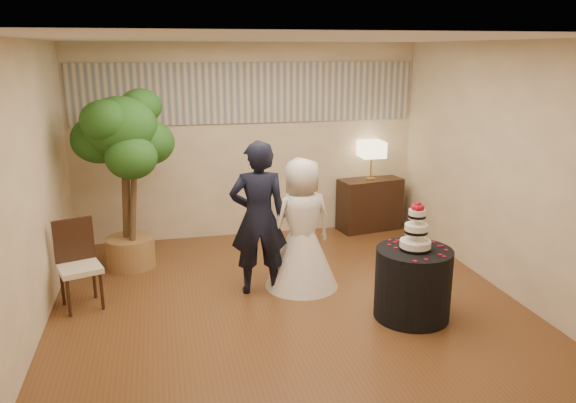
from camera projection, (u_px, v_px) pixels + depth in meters
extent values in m
cube|color=brown|center=(287.00, 303.00, 6.16)|extent=(5.00, 5.00, 0.00)
cube|color=white|center=(287.00, 38.00, 5.43)|extent=(5.00, 5.00, 0.00)
cube|color=beige|center=(249.00, 142.00, 8.15)|extent=(5.00, 0.06, 2.80)
cube|color=beige|center=(378.00, 268.00, 3.45)|extent=(5.00, 0.06, 2.80)
cube|color=beige|center=(28.00, 193.00, 5.25)|extent=(0.06, 5.00, 2.80)
cube|color=beige|center=(503.00, 168.00, 6.34)|extent=(0.06, 5.00, 2.80)
cube|color=#A6A397|center=(248.00, 93.00, 7.94)|extent=(4.90, 0.02, 0.85)
imported|color=black|center=(258.00, 218.00, 6.25)|extent=(0.68, 0.48, 1.76)
imported|color=white|center=(302.00, 224.00, 6.44)|extent=(1.02, 1.02, 1.53)
cylinder|color=black|center=(413.00, 283.00, 5.77)|extent=(0.98, 0.98, 0.74)
cube|color=black|center=(370.00, 204.00, 8.61)|extent=(1.01, 0.58, 0.79)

